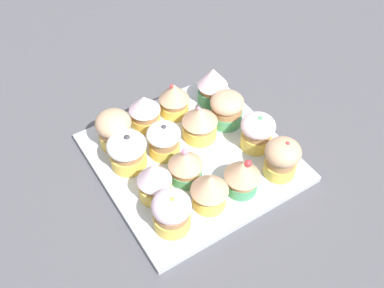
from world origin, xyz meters
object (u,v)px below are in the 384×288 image
object	(u,v)px
cupcake_5	(185,165)
cupcake_8	(164,140)
cupcake_11	(114,129)
cupcake_14	(213,84)
cupcake_13	(174,98)
cupcake_4	(154,180)
cupcake_7	(127,151)
cupcake_12	(145,110)
cupcake_0	(172,211)
cupcake_6	(257,131)
cupcake_2	(242,175)
cupcake_3	(282,158)
cupcake_9	(200,122)
baking_tray	(192,157)
cupcake_1	(210,190)
cupcake_10	(227,109)

from	to	relation	value
cupcake_5	cupcake_8	bearing A→B (deg)	91.12
cupcake_11	cupcake_14	bearing A→B (deg)	0.59
cupcake_13	cupcake_14	size ratio (longest dim) A/B	0.93
cupcake_5	cupcake_13	bearing A→B (deg)	65.74
cupcake_11	cupcake_4	bearing A→B (deg)	-88.38
cupcake_7	cupcake_8	xyz separation A→B (cm)	(6.47, -1.02, -0.14)
cupcake_4	cupcake_12	size ratio (longest dim) A/B	1.13
cupcake_0	cupcake_6	world-z (taller)	cupcake_0
cupcake_2	cupcake_7	distance (cm)	19.51
cupcake_12	cupcake_13	distance (cm)	6.04
cupcake_3	cupcake_7	distance (cm)	25.58
cupcake_3	cupcake_12	world-z (taller)	cupcake_3
cupcake_7	cupcake_9	distance (cm)	13.86
cupcake_8	cupcake_14	xyz separation A→B (cm)	(14.56, 6.68, 0.69)
baking_tray	cupcake_4	world-z (taller)	cupcake_4
cupcake_4	cupcake_9	size ratio (longest dim) A/B	1.08
cupcake_9	cupcake_7	bearing A→B (deg)	176.00
cupcake_9	cupcake_12	size ratio (longest dim) A/B	1.05
cupcake_3	cupcake_5	world-z (taller)	cupcake_3
cupcake_4	cupcake_5	distance (cm)	5.97
cupcake_0	cupcake_12	world-z (taller)	cupcake_0
cupcake_3	cupcake_8	bearing A→B (deg)	134.85
cupcake_1	cupcake_12	distance (cm)	20.92
cupcake_4	cupcake_6	distance (cm)	20.33
cupcake_5	cupcake_7	distance (cm)	10.18
cupcake_13	cupcake_6	bearing A→B (deg)	-61.89
cupcake_9	cupcake_13	xyz separation A→B (cm)	(-0.75, 7.58, 0.05)
baking_tray	cupcake_0	xyz separation A→B (cm)	(-10.06, -10.14, 4.29)
cupcake_2	cupcake_6	bearing A→B (deg)	38.40
baking_tray	cupcake_11	world-z (taller)	cupcake_11
cupcake_3	cupcake_6	size ratio (longest dim) A/B	1.07
cupcake_3	cupcake_8	world-z (taller)	cupcake_3
cupcake_5	cupcake_11	size ratio (longest dim) A/B	0.98
cupcake_2	cupcake_3	size ratio (longest dim) A/B	0.97
cupcake_4	cupcake_7	bearing A→B (deg)	94.69
baking_tray	cupcake_11	bearing A→B (deg)	135.63
cupcake_1	cupcake_13	bearing A→B (deg)	73.75
baking_tray	cupcake_1	size ratio (longest dim) A/B	4.53
cupcake_13	cupcake_12	bearing A→B (deg)	178.11
cupcake_3	cupcake_13	distance (cm)	23.06
cupcake_4	cupcake_2	bearing A→B (deg)	-27.14
cupcake_0	cupcake_1	xyz separation A→B (cm)	(6.97, 0.22, 0.02)
cupcake_10	cupcake_13	xyz separation A→B (cm)	(-6.86, 7.18, 0.29)
cupcake_13	cupcake_14	distance (cm)	8.02
cupcake_7	cupcake_8	size ratio (longest dim) A/B	1.06
cupcake_14	cupcake_11	bearing A→B (deg)	-179.41
cupcake_7	cupcake_13	xyz separation A→B (cm)	(13.08, 6.61, 0.13)
baking_tray	cupcake_12	size ratio (longest dim) A/B	4.62
cupcake_8	cupcake_0	bearing A→B (deg)	-115.67
baking_tray	cupcake_8	distance (cm)	6.24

